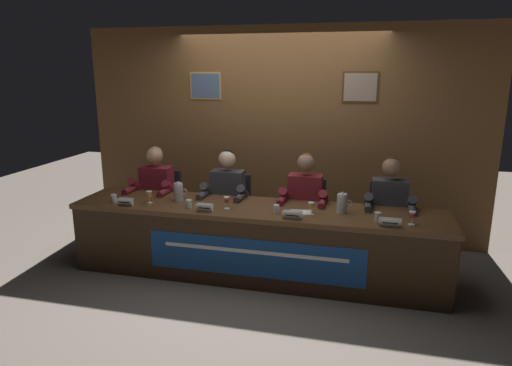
# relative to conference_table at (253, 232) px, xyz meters

# --- Properties ---
(ground_plane) EXTENTS (12.00, 12.00, 0.00)m
(ground_plane) POSITION_rel_conference_table_xyz_m (-0.00, 0.11, -0.51)
(ground_plane) COLOR #70665B
(wall_back_panelled) EXTENTS (5.00, 0.14, 2.60)m
(wall_back_panelled) POSITION_rel_conference_table_xyz_m (-0.00, 1.35, 0.79)
(wall_back_panelled) COLOR brown
(wall_back_panelled) RESTS_ON ground_plane
(conference_table) EXTENTS (3.80, 0.77, 0.73)m
(conference_table) POSITION_rel_conference_table_xyz_m (0.00, 0.00, 0.00)
(conference_table) COLOR brown
(conference_table) RESTS_ON ground_plane
(chair_far_left) EXTENTS (0.44, 0.45, 0.90)m
(chair_far_left) POSITION_rel_conference_table_xyz_m (-1.31, 0.68, -0.07)
(chair_far_left) COLOR black
(chair_far_left) RESTS_ON ground_plane
(panelist_far_left) EXTENTS (0.51, 0.48, 1.23)m
(panelist_far_left) POSITION_rel_conference_table_xyz_m (-1.31, 0.48, 0.20)
(panelist_far_left) COLOR black
(panelist_far_left) RESTS_ON ground_plane
(nameplate_far_left) EXTENTS (0.16, 0.06, 0.08)m
(nameplate_far_left) POSITION_rel_conference_table_xyz_m (-1.31, -0.17, 0.26)
(nameplate_far_left) COLOR white
(nameplate_far_left) RESTS_ON conference_table
(juice_glass_far_left) EXTENTS (0.06, 0.06, 0.12)m
(juice_glass_far_left) POSITION_rel_conference_table_xyz_m (-1.12, -0.01, 0.31)
(juice_glass_far_left) COLOR white
(juice_glass_far_left) RESTS_ON conference_table
(water_cup_far_left) EXTENTS (0.06, 0.06, 0.08)m
(water_cup_far_left) POSITION_rel_conference_table_xyz_m (-1.49, -0.09, 0.26)
(water_cup_far_left) COLOR silver
(water_cup_far_left) RESTS_ON conference_table
(chair_center_left) EXTENTS (0.44, 0.45, 0.90)m
(chair_center_left) POSITION_rel_conference_table_xyz_m (-0.44, 0.68, -0.07)
(chair_center_left) COLOR black
(chair_center_left) RESTS_ON ground_plane
(panelist_center_left) EXTENTS (0.51, 0.48, 1.23)m
(panelist_center_left) POSITION_rel_conference_table_xyz_m (-0.44, 0.48, 0.20)
(panelist_center_left) COLOR black
(panelist_center_left) RESTS_ON ground_plane
(nameplate_center_left) EXTENTS (0.17, 0.06, 0.08)m
(nameplate_center_left) POSITION_rel_conference_table_xyz_m (-0.46, -0.16, 0.26)
(nameplate_center_left) COLOR white
(nameplate_center_left) RESTS_ON conference_table
(juice_glass_center_left) EXTENTS (0.06, 0.06, 0.12)m
(juice_glass_center_left) POSITION_rel_conference_table_xyz_m (-0.27, -0.02, 0.31)
(juice_glass_center_left) COLOR white
(juice_glass_center_left) RESTS_ON conference_table
(water_cup_center_left) EXTENTS (0.06, 0.06, 0.08)m
(water_cup_center_left) POSITION_rel_conference_table_xyz_m (-0.65, -0.08, 0.26)
(water_cup_center_left) COLOR silver
(water_cup_center_left) RESTS_ON conference_table
(chair_center_right) EXTENTS (0.44, 0.45, 0.90)m
(chair_center_right) POSITION_rel_conference_table_xyz_m (0.44, 0.68, -0.07)
(chair_center_right) COLOR black
(chair_center_right) RESTS_ON ground_plane
(panelist_center_right) EXTENTS (0.51, 0.48, 1.23)m
(panelist_center_right) POSITION_rel_conference_table_xyz_m (0.44, 0.48, 0.20)
(panelist_center_right) COLOR black
(panelist_center_right) RESTS_ON ground_plane
(nameplate_center_right) EXTENTS (0.19, 0.06, 0.08)m
(nameplate_center_right) POSITION_rel_conference_table_xyz_m (0.42, -0.18, 0.26)
(nameplate_center_right) COLOR white
(nameplate_center_right) RESTS_ON conference_table
(juice_glass_center_right) EXTENTS (0.06, 0.06, 0.12)m
(juice_glass_center_right) POSITION_rel_conference_table_xyz_m (0.57, -0.01, 0.31)
(juice_glass_center_right) COLOR white
(juice_glass_center_right) RESTS_ON conference_table
(water_cup_center_right) EXTENTS (0.06, 0.06, 0.08)m
(water_cup_center_right) POSITION_rel_conference_table_xyz_m (0.24, -0.05, 0.26)
(water_cup_center_right) COLOR silver
(water_cup_center_right) RESTS_ON conference_table
(chair_far_right) EXTENTS (0.44, 0.45, 0.90)m
(chair_far_right) POSITION_rel_conference_table_xyz_m (1.31, 0.68, -0.07)
(chair_far_right) COLOR black
(chair_far_right) RESTS_ON ground_plane
(panelist_far_right) EXTENTS (0.51, 0.48, 1.23)m
(panelist_far_right) POSITION_rel_conference_table_xyz_m (1.31, 0.48, 0.20)
(panelist_far_right) COLOR black
(panelist_far_right) RESTS_ON ground_plane
(nameplate_far_right) EXTENTS (0.19, 0.06, 0.08)m
(nameplate_far_right) POSITION_rel_conference_table_xyz_m (1.29, -0.18, 0.26)
(nameplate_far_right) COLOR white
(nameplate_far_right) RESTS_ON conference_table
(juice_glass_far_right) EXTENTS (0.06, 0.06, 0.12)m
(juice_glass_far_right) POSITION_rel_conference_table_xyz_m (1.49, -0.08, 0.31)
(juice_glass_far_right) COLOR white
(juice_glass_far_right) RESTS_ON conference_table
(water_cup_far_right) EXTENTS (0.06, 0.06, 0.08)m
(water_cup_far_right) POSITION_rel_conference_table_xyz_m (1.19, -0.05, 0.26)
(water_cup_far_right) COLOR silver
(water_cup_far_right) RESTS_ON conference_table
(water_pitcher_left_side) EXTENTS (0.15, 0.10, 0.21)m
(water_pitcher_left_side) POSITION_rel_conference_table_xyz_m (-0.85, 0.14, 0.32)
(water_pitcher_left_side) COLOR silver
(water_pitcher_left_side) RESTS_ON conference_table
(water_pitcher_right_side) EXTENTS (0.15, 0.10, 0.21)m
(water_pitcher_right_side) POSITION_rel_conference_table_xyz_m (0.85, 0.13, 0.32)
(water_pitcher_right_side) COLOR silver
(water_pitcher_right_side) RESTS_ON conference_table
(document_stack_center_right) EXTENTS (0.23, 0.18, 0.01)m
(document_stack_center_right) POSITION_rel_conference_table_xyz_m (0.47, 0.02, 0.23)
(document_stack_center_right) COLOR white
(document_stack_center_right) RESTS_ON conference_table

